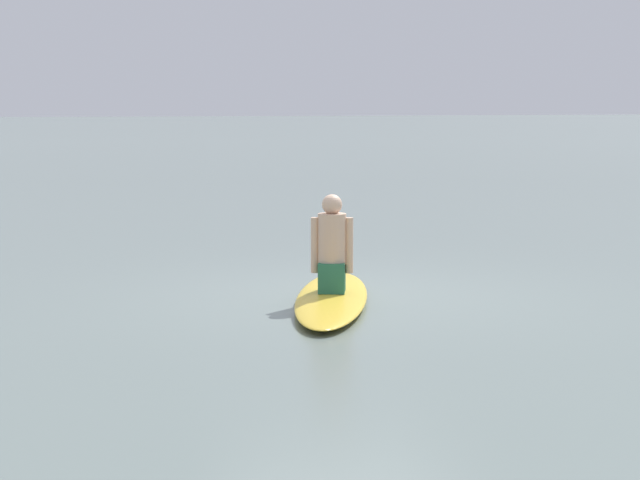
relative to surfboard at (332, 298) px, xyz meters
The scene contains 3 objects.
ground_plane 0.57m from the surfboard, 136.59° to the left, with size 400.00×400.00×0.00m, color slate.
surfboard is the anchor object (origin of this frame).
person_paddler 0.51m from the surfboard, ahead, with size 0.41×0.41×0.99m.
Camera 1 is at (10.07, -4.99, 1.99)m, focal length 60.21 mm.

